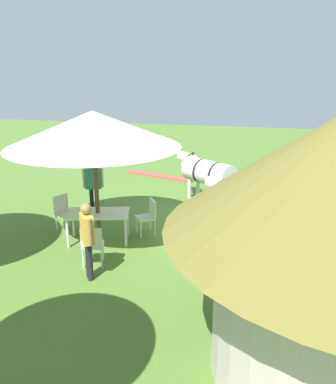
# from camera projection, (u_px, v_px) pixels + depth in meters

# --- Properties ---
(ground_plane) EXTENTS (36.00, 36.00, 0.00)m
(ground_plane) POSITION_uv_depth(u_px,v_px,m) (201.00, 222.00, 11.07)
(ground_plane) COLOR #51772E
(shade_umbrella) EXTENTS (3.97, 3.97, 3.14)m
(shade_umbrella) POSITION_uv_depth(u_px,v_px,m) (93.00, 129.00, 9.07)
(shade_umbrella) COLOR brown
(shade_umbrella) RESTS_ON ground_plane
(patio_dining_table) EXTENTS (1.62, 1.15, 0.74)m
(patio_dining_table) POSITION_uv_depth(u_px,v_px,m) (98.00, 216.00, 9.70)
(patio_dining_table) COLOR silver
(patio_dining_table) RESTS_ON ground_plane
(patio_chair_west_end) EXTENTS (0.59, 0.60, 0.90)m
(patio_chair_west_end) POSITION_uv_depth(u_px,v_px,m) (149.00, 215.00, 10.16)
(patio_chair_west_end) COLOR white
(patio_chair_west_end) RESTS_ON ground_plane
(patio_chair_near_hut) EXTENTS (0.56, 0.57, 0.90)m
(patio_chair_near_hut) POSITION_uv_depth(u_px,v_px,m) (64.00, 210.00, 10.47)
(patio_chair_near_hut) COLOR silver
(patio_chair_near_hut) RESTS_ON ground_plane
(patio_chair_east_end) EXTENTS (0.54, 0.53, 0.90)m
(patio_chair_east_end) POSITION_uv_depth(u_px,v_px,m) (92.00, 243.00, 8.53)
(patio_chair_east_end) COLOR white
(patio_chair_east_end) RESTS_ON ground_plane
(guest_beside_umbrella) EXTENTS (0.54, 0.34, 1.60)m
(guest_beside_umbrella) POSITION_uv_depth(u_px,v_px,m) (93.00, 183.00, 11.30)
(guest_beside_umbrella) COLOR #23202B
(guest_beside_umbrella) RESTS_ON ground_plane
(guest_behind_table) EXTENTS (0.41, 0.49, 1.60)m
(guest_behind_table) POSITION_uv_depth(u_px,v_px,m) (87.00, 234.00, 7.89)
(guest_behind_table) COLOR black
(guest_behind_table) RESTS_ON ground_plane
(standing_watcher) EXTENTS (0.36, 0.56, 1.67)m
(standing_watcher) POSITION_uv_depth(u_px,v_px,m) (329.00, 174.00, 11.97)
(standing_watcher) COLOR black
(standing_watcher) RESTS_ON ground_plane
(zebra_nearest_camera) EXTENTS (1.97, 1.56, 1.57)m
(zebra_nearest_camera) POSITION_uv_depth(u_px,v_px,m) (207.00, 173.00, 12.06)
(zebra_nearest_camera) COLOR silver
(zebra_nearest_camera) RESTS_ON ground_plane
(zebra_by_umbrella) EXTENTS (1.80, 1.73, 1.45)m
(zebra_by_umbrella) POSITION_uv_depth(u_px,v_px,m) (240.00, 206.00, 9.56)
(zebra_by_umbrella) COLOR silver
(zebra_by_umbrella) RESTS_ON ground_plane
(brick_patio_kerb) EXTENTS (2.78, 1.19, 0.08)m
(brick_patio_kerb) POSITION_uv_depth(u_px,v_px,m) (159.00, 176.00, 15.47)
(brick_patio_kerb) COLOR #AA4E42
(brick_patio_kerb) RESTS_ON ground_plane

